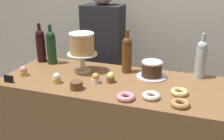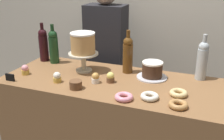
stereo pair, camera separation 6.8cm
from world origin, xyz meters
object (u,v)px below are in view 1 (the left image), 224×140
wine_bottle_green (51,47)px  donut_sugar (151,96)px  chocolate_round_cake (152,69)px  donut_glazed (179,92)px  cupcake_strawberry (24,71)px  wine_bottle_clear (201,59)px  donut_maple (180,103)px  cake_stand_pedestal (82,59)px  cupcake_caramel (96,78)px  cookie_stack (76,85)px  cupcake_lemon (110,78)px  donut_pink (126,97)px  barista_figure (103,65)px  price_sign_chalkboard (9,79)px  cupcake_vanilla (57,78)px  white_layer_cake (82,43)px  wine_bottle_amber (127,54)px  wine_bottle_dark_red (41,45)px

wine_bottle_green → donut_sugar: size_ratio=2.91×
chocolate_round_cake → donut_glazed: size_ratio=1.32×
chocolate_round_cake → cupcake_strawberry: 0.94m
wine_bottle_clear → donut_maple: size_ratio=2.91×
cake_stand_pedestal → wine_bottle_clear: bearing=10.6°
cupcake_caramel → cookie_stack: 0.16m
cupcake_lemon → donut_sugar: (0.31, -0.15, -0.02)m
wine_bottle_green → chocolate_round_cake: bearing=-2.4°
cupcake_caramel → donut_pink: 0.31m
cake_stand_pedestal → cupcake_strawberry: cake_stand_pedestal is taller
chocolate_round_cake → barista_figure: 0.71m
chocolate_round_cake → cupcake_strawberry: chocolate_round_cake is taller
cake_stand_pedestal → donut_glazed: 0.76m
chocolate_round_cake → price_sign_chalkboard: 1.01m
cupcake_vanilla → donut_glazed: bearing=6.2°
barista_figure → wine_bottle_green: bearing=-127.6°
white_layer_cake → wine_bottle_green: size_ratio=0.57×
wine_bottle_clear → cupcake_lemon: (-0.58, -0.29, -0.11)m
cupcake_strawberry → wine_bottle_clear: bearing=17.0°
wine_bottle_clear → cupcake_strawberry: wine_bottle_clear is taller
cake_stand_pedestal → donut_glazed: (0.74, -0.17, -0.08)m
wine_bottle_amber → barista_figure: size_ratio=0.20×
cupcake_vanilla → donut_glazed: (0.82, 0.09, -0.02)m
white_layer_cake → wine_bottle_clear: (0.85, 0.16, -0.08)m
chocolate_round_cake → cupcake_strawberry: size_ratio=1.99×
cupcake_lemon → cupcake_vanilla: bearing=-159.4°
wine_bottle_dark_red → barista_figure: (0.42, 0.38, -0.26)m
donut_glazed → donut_maple: (0.02, -0.15, 0.00)m
wine_bottle_green → cookie_stack: size_ratio=3.87×
donut_maple → cookie_stack: cookie_stack is taller
cake_stand_pedestal → cookie_stack: cake_stand_pedestal is taller
cupcake_caramel → wine_bottle_dark_red: bearing=155.2°
cupcake_vanilla → donut_pink: 0.52m
wine_bottle_dark_red → price_sign_chalkboard: (0.03, -0.46, -0.12)m
wine_bottle_clear → cupcake_vanilla: (-0.92, -0.42, -0.11)m
donut_sugar → cupcake_lemon: bearing=154.4°
white_layer_cake → donut_glazed: size_ratio=1.65×
donut_pink → barista_figure: 0.95m
cupcake_strawberry → barista_figure: 0.80m
wine_bottle_dark_red → donut_sugar: size_ratio=2.91×
donut_pink → price_sign_chalkboard: 0.84m
cupcake_caramel → donut_sugar: 0.42m
cupcake_strawberry → donut_pink: size_ratio=0.66×
wine_bottle_clear → cupcake_caramel: 0.76m
wine_bottle_clear → cupcake_vanilla: bearing=-155.8°
white_layer_cake → wine_bottle_amber: bearing=16.6°
wine_bottle_dark_red → cupcake_caramel: (0.60, -0.28, -0.11)m
cake_stand_pedestal → cupcake_caramel: cake_stand_pedestal is taller
wine_bottle_dark_red → wine_bottle_green: size_ratio=1.00×
wine_bottle_green → cupcake_lemon: wine_bottle_green is taller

